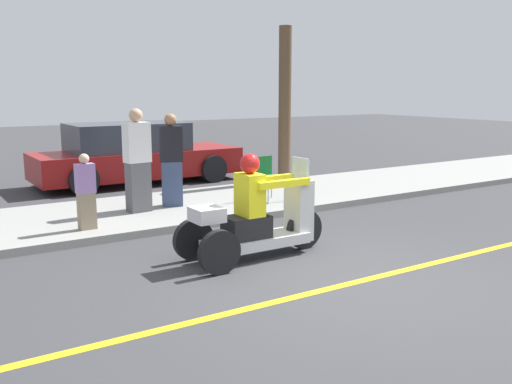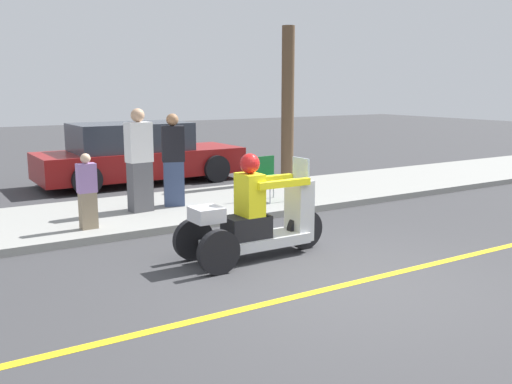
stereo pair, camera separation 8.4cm
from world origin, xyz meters
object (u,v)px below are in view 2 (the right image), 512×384
Objects in this scene: motorcycle_trike at (257,221)px; spectator_by_tree at (173,162)px; folding_chair_set_back at (269,173)px; tree_trunk at (288,105)px; spectator_far_back at (87,193)px; parked_car_lot_far at (138,155)px; spectator_mid_group at (139,162)px.

spectator_by_tree is at bearing 85.85° from motorcycle_trike.
folding_chair_set_back is at bearing -15.40° from spectator_by_tree.
tree_trunk is (3.26, 1.11, 0.91)m from spectator_by_tree.
parked_car_lot_far is at bearing 60.66° from spectator_far_back.
parked_car_lot_far reaches higher than folding_chair_set_back.
tree_trunk is (3.49, 4.25, 1.33)m from motorcycle_trike.
folding_chair_set_back is 2.52m from tree_trunk.
spectator_mid_group is at bearing -168.88° from spectator_by_tree.
spectator_mid_group is 4.23m from tree_trunk.
spectator_mid_group is at bearing -109.99° from parked_car_lot_far.
spectator_mid_group reaches higher than spectator_far_back.
spectator_far_back is at bearing -146.11° from spectator_mid_group.
spectator_mid_group is at bearing 98.63° from motorcycle_trike.
spectator_by_tree reaches higher than folding_chair_set_back.
spectator_mid_group is (-0.46, 3.01, 0.47)m from motorcycle_trike.
spectator_mid_group reaches higher than spectator_by_tree.
tree_trunk is at bearing 50.62° from motorcycle_trike.
spectator_far_back is 0.24× the size of parked_car_lot_far.
folding_chair_set_back is at bearing -134.27° from tree_trunk.
spectator_by_tree reaches higher than parked_car_lot_far.
motorcycle_trike is 1.27× the size of spectator_by_tree.
parked_car_lot_far is 1.38× the size of tree_trunk.
spectator_by_tree is at bearing 164.60° from folding_chair_set_back.
motorcycle_trike is 3.08m from spectator_mid_group.
parked_car_lot_far reaches higher than spectator_far_back.
spectator_by_tree is 3.57m from tree_trunk.
spectator_by_tree is 2.01× the size of folding_chair_set_back.
tree_trunk is at bearing 21.47° from spectator_far_back.
spectator_by_tree is at bearing -161.23° from tree_trunk.
spectator_far_back is at bearing -173.40° from folding_chair_set_back.
motorcycle_trike is at bearing -94.15° from spectator_by_tree.
parked_car_lot_far is 3.68m from tree_trunk.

